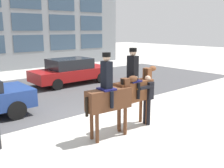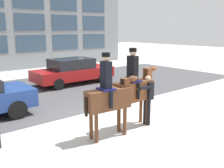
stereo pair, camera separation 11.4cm
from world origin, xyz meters
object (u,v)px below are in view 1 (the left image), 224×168
(mounted_horse_companion, at_px, (135,88))
(street_car_far_lane, at_px, (71,71))
(mounted_horse_lead, at_px, (110,96))
(pedestrian_bystander, at_px, (147,96))

(mounted_horse_companion, distance_m, street_car_far_lane, 7.51)
(mounted_horse_lead, height_order, street_car_far_lane, mounted_horse_lead)
(mounted_horse_lead, distance_m, mounted_horse_companion, 1.14)
(pedestrian_bystander, bearing_deg, street_car_far_lane, -99.86)
(mounted_horse_companion, relative_size, pedestrian_bystander, 1.55)
(mounted_horse_lead, xyz_separation_m, pedestrian_bystander, (1.60, -0.06, -0.26))
(mounted_horse_companion, xyz_separation_m, street_car_far_lane, (1.99, 7.22, -0.55))
(mounted_horse_companion, bearing_deg, street_car_far_lane, 74.31)
(mounted_horse_lead, relative_size, mounted_horse_companion, 0.97)
(mounted_horse_lead, bearing_deg, pedestrian_bystander, 3.66)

